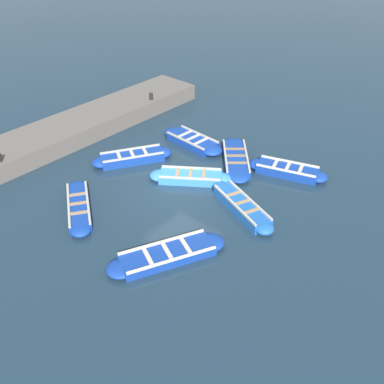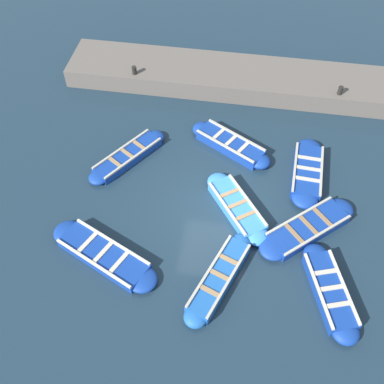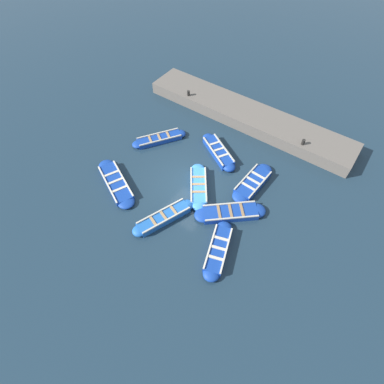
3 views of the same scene
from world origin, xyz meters
The scene contains 12 objects.
ground_plane centered at (0.00, 0.00, 0.00)m, with size 120.00×120.00×0.00m, color #1C303F.
boat_broadside centered at (-2.64, -0.42, 0.19)m, with size 3.63×1.95×0.43m.
boat_stern_in centered at (-2.56, -3.76, 0.19)m, with size 3.45×1.82×0.44m.
boat_outer_left centered at (2.18, -3.11, 0.18)m, with size 3.51×1.18×0.42m.
boat_drifting centered at (-0.35, -3.12, 0.17)m, with size 3.24×3.51×0.40m.
boat_near_quay centered at (-2.40, 3.31, 0.16)m, with size 2.56×4.08×0.37m.
boat_bow_out centered at (0.16, -0.71, 0.17)m, with size 3.25×2.67×0.40m.
boat_end_of_row centered at (3.12, -0.17, 0.20)m, with size 2.46×3.45×0.46m.
boat_tucked centered at (1.92, 3.61, 0.16)m, with size 3.38×2.60×0.38m.
quay_wall centered at (7.04, 0.00, 0.40)m, with size 2.57×14.72×0.80m.
bollard_north centered at (6.11, -4.29, 0.98)m, with size 0.20×0.20×0.35m, color black.
bollard_mid_north centered at (6.11, 4.29, 0.98)m, with size 0.20×0.20×0.35m, color black.
Camera 2 is at (-9.27, -0.64, 12.56)m, focal length 42.00 mm.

